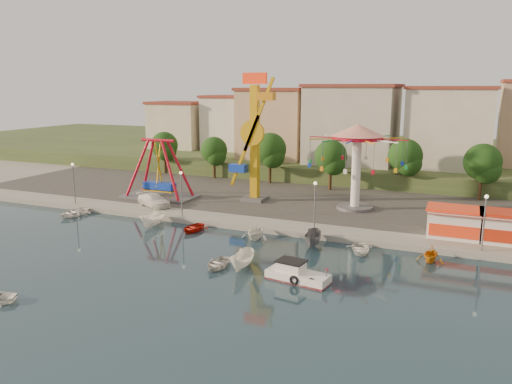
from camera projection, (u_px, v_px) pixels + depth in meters
The scene contains 35 objects.
ground at pixel (183, 266), 43.59m from camera, with size 200.00×200.00×0.00m, color #132836.
quay_deck at pixel (346, 164), 99.29m from camera, with size 200.00×100.00×0.60m, color #9E998E.
asphalt_pad at pixel (294, 193), 70.45m from camera, with size 90.00×28.00×0.01m, color #4C4944.
hill_terrace at pixel (352, 155), 103.54m from camera, with size 200.00×60.00×3.00m, color #384C26.
pirate_ship_ride at pixel (159, 170), 66.98m from camera, with size 10.00×5.00×8.00m.
kamikaze_tower at pixel (255, 141), 64.05m from camera, with size 4.67×3.10×16.50m.
wave_swinger at pixel (357, 148), 59.86m from camera, with size 11.60×11.60×10.40m.
booth_left at pixel (455, 222), 49.72m from camera, with size 5.40×3.78×3.08m.
booth_mid at pixel (509, 227), 47.84m from camera, with size 5.40×3.78×3.08m.
lamp_post_0 at pixel (74, 184), 63.87m from camera, with size 0.14×0.14×5.00m, color #59595E.
lamp_post_1 at pixel (182, 195), 57.72m from camera, with size 0.14×0.14×5.00m, color #59595E.
lamp_post_2 at pixel (315, 208), 51.56m from camera, with size 0.14×0.14×5.00m, color #59595E.
lamp_post_3 at pixel (484, 224), 45.41m from camera, with size 0.14×0.14×5.00m, color #59595E.
tree_0 at pixel (164, 145), 85.71m from camera, with size 4.60×4.60×7.19m.
tree_1 at pixel (214, 150), 81.26m from camera, with size 4.35×4.35×6.80m.
tree_2 at pixel (270, 149), 76.87m from camera, with size 5.02×5.02×7.85m.
tree_3 at pixel (331, 156), 71.80m from camera, with size 4.68×4.68×7.32m.
tree_4 at pixel (405, 156), 70.61m from camera, with size 4.86×4.86×7.60m.
tree_5 at pixel (483, 162), 65.14m from camera, with size 4.83×4.83×7.54m.
building_0 at pixel (158, 121), 95.99m from camera, with size 9.26×9.53×11.87m, color beige.
building_1 at pixel (226, 129), 96.48m from camera, with size 12.33×9.01×8.63m, color silver.
building_2 at pixel (291, 124), 91.68m from camera, with size 11.95×9.28×11.23m, color tan.
building_3 at pixel (363, 134), 83.75m from camera, with size 12.59×10.50×9.20m, color beige.
building_4 at pixel (449, 135), 81.62m from camera, with size 10.75×9.23×9.24m, color beige.
cabin_motorboat at pixel (296, 275), 40.26m from camera, with size 5.34×2.66×1.80m.
rowboat_a at pixel (218, 263), 43.29m from camera, with size 2.48×3.48×0.72m, color silver.
skiff at pixel (243, 261), 42.74m from camera, with size 1.52×4.03×1.56m, color white.
van at pixel (154, 200), 62.80m from camera, with size 2.16×5.30×1.54m, color white.
moored_boat_0 at pixel (73, 212), 60.55m from camera, with size 2.95×4.13×0.85m, color white.
moored_boat_2 at pixel (153, 219), 56.04m from camera, with size 1.52×4.03×1.56m, color white.
moored_boat_3 at pixel (193, 228), 54.15m from camera, with size 2.49×3.49×0.72m, color #B71A0E.
moored_boat_4 at pixel (256, 231), 51.19m from camera, with size 2.83×3.28×1.73m, color white.
moored_boat_5 at pixel (313, 239), 48.85m from camera, with size 1.51×4.00×1.55m, color #5E5C62.
moored_boat_6 at pixel (360, 249), 47.14m from camera, with size 2.54×3.56×0.74m, color white.
moored_boat_7 at pixel (431, 254), 44.64m from camera, with size 2.39×2.77×1.46m, color orange.
Camera 1 is at (22.10, -35.45, 15.45)m, focal length 35.00 mm.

